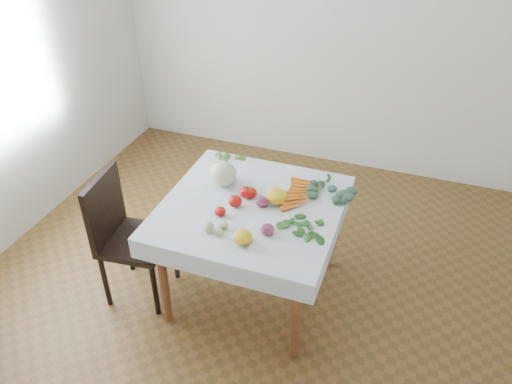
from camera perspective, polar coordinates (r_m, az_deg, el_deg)
ground at (r=3.68m, az=-0.47°, el=-11.09°), size 4.00×4.00×0.00m
back_wall at (r=4.69m, az=8.41°, el=18.27°), size 4.00×0.04×2.70m
table at (r=3.25m, az=-0.53°, el=-2.99°), size 1.00×1.00×0.75m
tablecloth at (r=3.19m, az=-0.53°, el=-1.57°), size 1.12×1.12×0.01m
chair at (r=3.45m, az=-14.97°, el=-4.19°), size 0.47×0.47×0.94m
cabbage at (r=3.36m, az=-3.78°, el=2.11°), size 0.22×0.22×0.17m
tomato_a at (r=3.24m, az=-0.59°, el=-0.11°), size 0.09×0.09×0.07m
tomato_b at (r=3.24m, az=-1.15°, el=-0.01°), size 0.10×0.10×0.07m
tomato_c at (r=3.09m, az=-4.11°, el=-2.24°), size 0.07×0.07×0.06m
tomato_d at (r=3.16m, az=-2.40°, el=-1.04°), size 0.11×0.11×0.08m
heirloom_back at (r=3.19m, az=2.36°, el=-0.49°), size 0.14×0.14×0.10m
heirloom_front at (r=2.88m, az=-1.50°, el=-5.19°), size 0.14×0.14×0.08m
onion_a at (r=3.16m, az=0.69°, el=-1.13°), size 0.11×0.11×0.07m
onion_b at (r=2.94m, az=1.34°, el=-4.33°), size 0.10×0.10×0.07m
tomatillo_cluster at (r=2.97m, az=-4.03°, el=-4.17°), size 0.10×0.11×0.04m
carrot_bunch at (r=3.29m, az=5.39°, el=-0.06°), size 0.23×0.41×0.03m
kale_bunch at (r=3.28m, az=8.40°, el=-0.34°), size 0.30×0.23×0.04m
basil_bunch at (r=3.01m, az=5.23°, el=-4.04°), size 0.30×0.22×0.01m
dill_bunch at (r=3.64m, az=-3.18°, el=3.63°), size 0.22×0.17×0.02m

